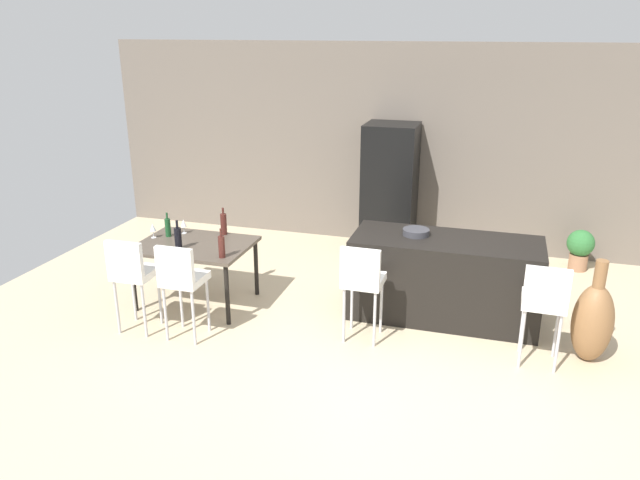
# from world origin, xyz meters

# --- Properties ---
(ground_plane) EXTENTS (10.00, 10.00, 0.00)m
(ground_plane) POSITION_xyz_m (0.00, 0.00, 0.00)
(ground_plane) COLOR #C6B28E
(back_wall) EXTENTS (10.00, 0.12, 2.90)m
(back_wall) POSITION_xyz_m (0.00, 2.99, 1.45)
(back_wall) COLOR #665B51
(back_wall) RESTS_ON ground_plane
(kitchen_island) EXTENTS (2.04, 0.83, 0.92)m
(kitchen_island) POSITION_xyz_m (0.42, 0.61, 0.46)
(kitchen_island) COLOR black
(kitchen_island) RESTS_ON ground_plane
(bar_chair_left) EXTENTS (0.40, 0.40, 1.05)m
(bar_chair_left) POSITION_xyz_m (-0.33, -0.18, 0.70)
(bar_chair_left) COLOR white
(bar_chair_left) RESTS_ON ground_plane
(bar_chair_middle) EXTENTS (0.41, 0.41, 1.05)m
(bar_chair_middle) POSITION_xyz_m (1.41, -0.18, 0.70)
(bar_chair_middle) COLOR white
(bar_chair_middle) RESTS_ON ground_plane
(dining_table) EXTENTS (1.28, 0.94, 0.74)m
(dining_table) POSITION_xyz_m (-2.38, 0.15, 0.67)
(dining_table) COLOR #4C4238
(dining_table) RESTS_ON ground_plane
(dining_chair_near) EXTENTS (0.41, 0.41, 1.05)m
(dining_chair_near) POSITION_xyz_m (-2.67, -0.68, 0.70)
(dining_chair_near) COLOR white
(dining_chair_near) RESTS_ON ground_plane
(dining_chair_far) EXTENTS (0.40, 0.40, 1.05)m
(dining_chair_far) POSITION_xyz_m (-2.09, -0.68, 0.70)
(dining_chair_far) COLOR white
(dining_chair_far) RESTS_ON ground_plane
(wine_bottle_inner) EXTENTS (0.07, 0.07, 0.33)m
(wine_bottle_inner) POSITION_xyz_m (-1.88, -0.16, 0.87)
(wine_bottle_inner) COLOR #471E19
(wine_bottle_inner) RESTS_ON dining_table
(wine_bottle_right) EXTENTS (0.08, 0.08, 0.33)m
(wine_bottle_right) POSITION_xyz_m (-2.19, 0.55, 0.87)
(wine_bottle_right) COLOR #471E19
(wine_bottle_right) RESTS_ON dining_table
(wine_bottle_end) EXTENTS (0.07, 0.07, 0.29)m
(wine_bottle_end) POSITION_xyz_m (-2.79, 0.29, 0.85)
(wine_bottle_end) COLOR #194723
(wine_bottle_end) RESTS_ON dining_table
(wine_bottle_near) EXTENTS (0.08, 0.08, 0.33)m
(wine_bottle_near) POSITION_xyz_m (-2.46, -0.06, 0.87)
(wine_bottle_near) COLOR black
(wine_bottle_near) RESTS_ON dining_table
(wine_glass_left) EXTENTS (0.07, 0.07, 0.17)m
(wine_glass_left) POSITION_xyz_m (-2.94, 0.20, 0.86)
(wine_glass_left) COLOR silver
(wine_glass_left) RESTS_ON dining_table
(wine_glass_middle) EXTENTS (0.07, 0.07, 0.17)m
(wine_glass_middle) POSITION_xyz_m (-2.67, 0.45, 0.86)
(wine_glass_middle) COLOR silver
(wine_glass_middle) RESTS_ON dining_table
(refrigerator) EXTENTS (0.72, 0.68, 1.84)m
(refrigerator) POSITION_xyz_m (-0.56, 2.55, 0.92)
(refrigerator) COLOR black
(refrigerator) RESTS_ON ground_plane
(fruit_bowl) EXTENTS (0.29, 0.29, 0.07)m
(fruit_bowl) POSITION_xyz_m (0.08, 0.65, 0.96)
(fruit_bowl) COLOR #333338
(fruit_bowl) RESTS_ON kitchen_island
(floor_vase) EXTENTS (0.38, 0.38, 1.04)m
(floor_vase) POSITION_xyz_m (1.89, 0.07, 0.41)
(floor_vase) COLOR brown
(floor_vase) RESTS_ON ground_plane
(potted_plant) EXTENTS (0.35, 0.35, 0.56)m
(potted_plant) POSITION_xyz_m (2.02, 2.54, 0.32)
(potted_plant) COLOR #996B4C
(potted_plant) RESTS_ON ground_plane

